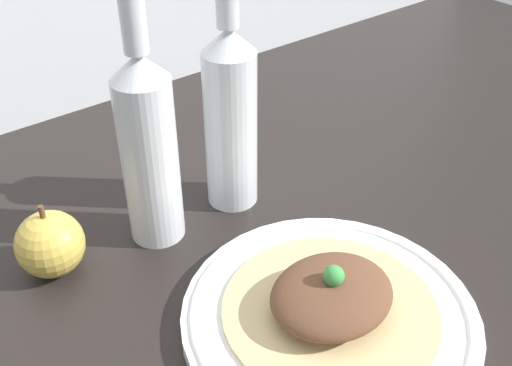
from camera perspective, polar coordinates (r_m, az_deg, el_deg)
name	(u,v)px	position (r cm, az deg, el deg)	size (l,w,h in cm)	color
ground_plane	(355,270)	(70.56, 9.37, -8.13)	(180.00, 110.00, 4.00)	black
plate	(330,315)	(61.09, 7.02, -12.40)	(29.42, 29.42, 1.97)	white
plated_food	(331,298)	(59.36, 7.19, -10.86)	(21.40, 21.40, 5.83)	#D6BC7F
cider_bottle_left	(148,144)	(65.41, -10.24, 3.71)	(6.31, 6.31, 31.19)	silver
cider_bottle_right	(230,113)	(70.33, -2.45, 6.67)	(6.31, 6.31, 31.19)	silver
apple	(50,244)	(67.96, -19.01, -5.51)	(7.37, 7.37, 8.78)	gold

